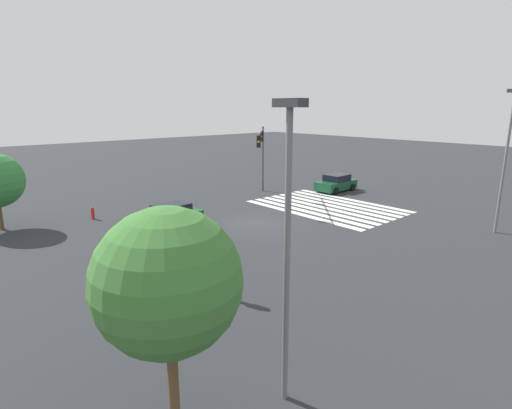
{
  "coord_description": "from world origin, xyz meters",
  "views": [
    {
      "loc": [
        -19.03,
        16.96,
        7.59
      ],
      "look_at": [
        0.0,
        0.0,
        1.37
      ],
      "focal_mm": 28.0,
      "sensor_mm": 36.0,
      "label": 1
    }
  ],
  "objects_px": {
    "pedestrian": "(233,279)",
    "tree_corner_b": "(168,282)",
    "fire_hydrant": "(93,213)",
    "traffic_signal_mast": "(262,147)",
    "street_light_pole_a": "(507,150)",
    "car_1": "(336,183)",
    "street_light_pole_b": "(287,231)",
    "car_2": "(170,216)"
  },
  "relations": [
    {
      "from": "tree_corner_b",
      "to": "car_1",
      "type": "bearing_deg",
      "value": -60.24
    },
    {
      "from": "pedestrian",
      "to": "street_light_pole_a",
      "type": "xyz_separation_m",
      "value": [
        -3.81,
        -17.8,
        4.2
      ]
    },
    {
      "from": "pedestrian",
      "to": "tree_corner_b",
      "type": "distance_m",
      "value": 7.12
    },
    {
      "from": "pedestrian",
      "to": "tree_corner_b",
      "type": "bearing_deg",
      "value": 175.44
    },
    {
      "from": "tree_corner_b",
      "to": "fire_hydrant",
      "type": "height_order",
      "value": "tree_corner_b"
    },
    {
      "from": "car_2",
      "to": "pedestrian",
      "type": "relative_size",
      "value": 2.65
    },
    {
      "from": "car_1",
      "to": "street_light_pole_a",
      "type": "relative_size",
      "value": 0.48
    },
    {
      "from": "pedestrian",
      "to": "street_light_pole_a",
      "type": "distance_m",
      "value": 18.68
    },
    {
      "from": "car_1",
      "to": "street_light_pole_b",
      "type": "height_order",
      "value": "street_light_pole_b"
    },
    {
      "from": "street_light_pole_a",
      "to": "fire_hydrant",
      "type": "height_order",
      "value": "street_light_pole_a"
    },
    {
      "from": "car_2",
      "to": "fire_hydrant",
      "type": "xyz_separation_m",
      "value": [
        5.28,
        3.06,
        -0.29
      ]
    },
    {
      "from": "traffic_signal_mast",
      "to": "street_light_pole_b",
      "type": "height_order",
      "value": "street_light_pole_b"
    },
    {
      "from": "traffic_signal_mast",
      "to": "street_light_pole_b",
      "type": "xyz_separation_m",
      "value": [
        -18.59,
        16.19,
        0.32
      ]
    },
    {
      "from": "street_light_pole_b",
      "to": "car_2",
      "type": "bearing_deg",
      "value": -19.73
    },
    {
      "from": "traffic_signal_mast",
      "to": "street_light_pole_b",
      "type": "relative_size",
      "value": 0.76
    },
    {
      "from": "car_1",
      "to": "pedestrian",
      "type": "relative_size",
      "value": 2.53
    },
    {
      "from": "car_1",
      "to": "fire_hydrant",
      "type": "height_order",
      "value": "car_1"
    },
    {
      "from": "tree_corner_b",
      "to": "fire_hydrant",
      "type": "xyz_separation_m",
      "value": [
        20.05,
        -5.3,
        -3.34
      ]
    },
    {
      "from": "car_2",
      "to": "street_light_pole_b",
      "type": "bearing_deg",
      "value": 66.14
    },
    {
      "from": "traffic_signal_mast",
      "to": "car_1",
      "type": "distance_m",
      "value": 8.32
    },
    {
      "from": "car_1",
      "to": "street_light_pole_b",
      "type": "relative_size",
      "value": 0.54
    },
    {
      "from": "street_light_pole_a",
      "to": "fire_hydrant",
      "type": "distance_m",
      "value": 26.87
    },
    {
      "from": "street_light_pole_b",
      "to": "traffic_signal_mast",
      "type": "bearing_deg",
      "value": -41.05
    },
    {
      "from": "pedestrian",
      "to": "fire_hydrant",
      "type": "distance_m",
      "value": 15.96
    },
    {
      "from": "street_light_pole_a",
      "to": "tree_corner_b",
      "type": "height_order",
      "value": "street_light_pole_a"
    },
    {
      "from": "traffic_signal_mast",
      "to": "pedestrian",
      "type": "distance_m",
      "value": 19.45
    },
    {
      "from": "tree_corner_b",
      "to": "street_light_pole_a",
      "type": "bearing_deg",
      "value": -89.28
    },
    {
      "from": "tree_corner_b",
      "to": "fire_hydrant",
      "type": "distance_m",
      "value": 21.0
    },
    {
      "from": "car_1",
      "to": "street_light_pole_b",
      "type": "distance_m",
      "value": 28.41
    },
    {
      "from": "tree_corner_b",
      "to": "car_2",
      "type": "bearing_deg",
      "value": -29.52
    },
    {
      "from": "car_1",
      "to": "street_light_pole_b",
      "type": "xyz_separation_m",
      "value": [
        -15.94,
        23.18,
        3.96
      ]
    },
    {
      "from": "traffic_signal_mast",
      "to": "tree_corner_b",
      "type": "relative_size",
      "value": 1.08
    },
    {
      "from": "street_light_pole_b",
      "to": "tree_corner_b",
      "type": "relative_size",
      "value": 1.42
    },
    {
      "from": "pedestrian",
      "to": "car_2",
      "type": "bearing_deg",
      "value": 29.53
    },
    {
      "from": "traffic_signal_mast",
      "to": "pedestrian",
      "type": "bearing_deg",
      "value": -0.9
    },
    {
      "from": "traffic_signal_mast",
      "to": "car_2",
      "type": "distance_m",
      "value": 11.4
    },
    {
      "from": "pedestrian",
      "to": "car_1",
      "type": "bearing_deg",
      "value": -16.17
    },
    {
      "from": "traffic_signal_mast",
      "to": "car_2",
      "type": "height_order",
      "value": "traffic_signal_mast"
    },
    {
      "from": "traffic_signal_mast",
      "to": "street_light_pole_a",
      "type": "distance_m",
      "value": 17.62
    },
    {
      "from": "car_2",
      "to": "street_light_pole_b",
      "type": "relative_size",
      "value": 0.56
    },
    {
      "from": "street_light_pole_b",
      "to": "street_light_pole_a",
      "type": "bearing_deg",
      "value": -85.88
    },
    {
      "from": "car_1",
      "to": "pedestrian",
      "type": "bearing_deg",
      "value": 26.26
    }
  ]
}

